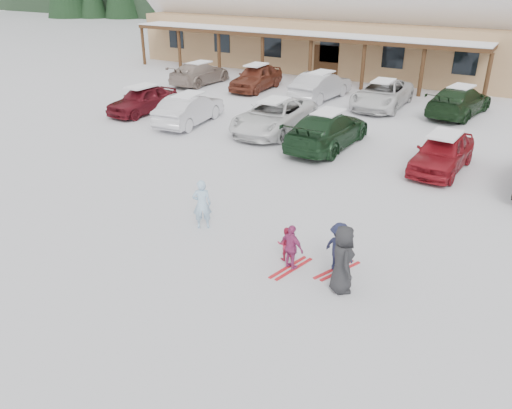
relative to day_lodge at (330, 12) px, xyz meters
The scene contains 19 objects.
ground 29.63m from the day_lodge, 72.16° to the right, with size 160.00×160.00×0.00m, color white.
day_lodge is the anchor object (origin of this frame).
adult_skier 28.54m from the day_lodge, 74.30° to the right, with size 0.55×0.36×1.52m, color #AAD3F2.
toddler_red 29.83m from the day_lodge, 69.00° to the right, with size 0.46×0.36×0.94m, color #C6264B.
child_navy 30.17m from the day_lodge, 66.40° to the right, with size 0.87×0.50×1.35m, color #1A1E39.
skis_child_navy 30.25m from the day_lodge, 66.40° to the right, with size 0.20×1.40×0.03m, color red.
child_magenta 30.24m from the day_lodge, 68.64° to the right, with size 0.73×0.30×1.24m, color #A83672.
skis_child_magenta 30.32m from the day_lodge, 68.64° to the right, with size 0.20×1.40×0.03m, color red.
bystander_dark 30.98m from the day_lodge, 66.31° to the right, with size 0.83×0.54×1.70m, color #242427.
parked_car_0 18.86m from the day_lodge, 98.17° to the right, with size 1.67×4.16×1.42m, color #5E1119.
parked_car_1 19.06m from the day_lodge, 87.79° to the right, with size 1.55×4.45×1.46m, color silver.
parked_car_2 18.69m from the day_lodge, 74.63° to the right, with size 2.46×5.33×1.48m, color white.
parked_car_3 20.45m from the day_lodge, 66.94° to the right, with size 2.13×5.25×1.52m, color #18351D.
parked_car_4 23.04m from the day_lodge, 56.08° to the right, with size 1.67×4.15×1.42m, color maroon.
parked_car_7 12.23m from the day_lodge, 111.77° to the right, with size 1.96×4.82×1.40m, color #A18C7E.
parked_car_8 11.02m from the day_lodge, 91.67° to the right, with size 1.84×4.56×1.55m, color brown.
parked_car_9 12.03m from the day_lodge, 68.80° to the right, with size 1.65×4.74×1.56m, color #B4B3B8.
parked_car_10 13.76m from the day_lodge, 54.07° to the right, with size 2.41×5.23×1.45m, color silver.
parked_car_11 16.05m from the day_lodge, 41.42° to the right, with size 2.09×5.14×1.49m, color black.
Camera 1 is at (6.66, -9.85, 6.99)m, focal length 35.00 mm.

